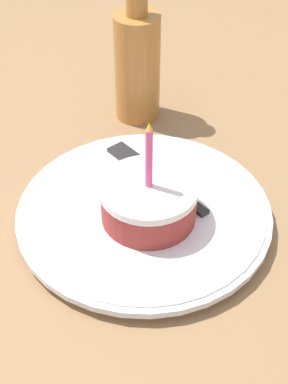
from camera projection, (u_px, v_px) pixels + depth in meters
name	position (u px, v px, depth m)	size (l,w,h in m)	color
ground_plane	(139.00, 219.00, 0.64)	(2.40, 2.40, 0.04)	olive
plate	(144.00, 213.00, 0.60)	(0.29, 0.29, 0.02)	silver
cake_slice	(149.00, 201.00, 0.57)	(0.10, 0.10, 0.12)	#99332D
fork	(150.00, 172.00, 0.64)	(0.14, 0.12, 0.00)	#262626
bottle	(137.00, 63.00, 0.72)	(0.06, 0.06, 0.20)	#B27233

